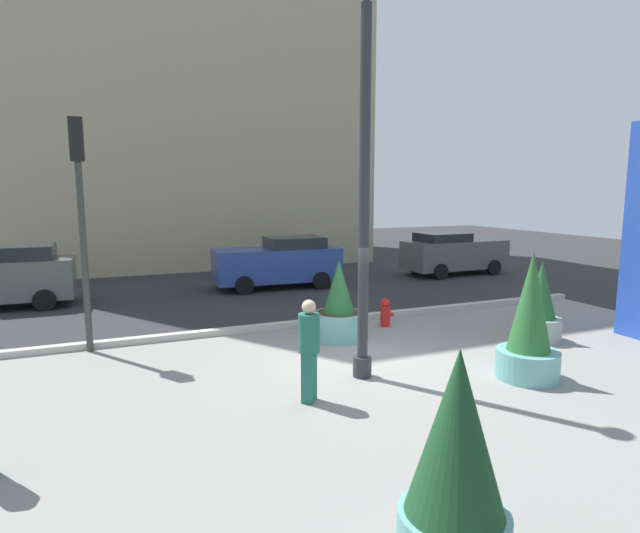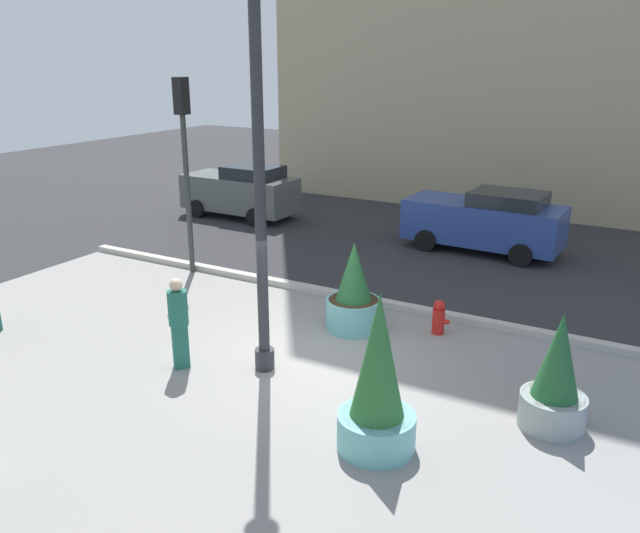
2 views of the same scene
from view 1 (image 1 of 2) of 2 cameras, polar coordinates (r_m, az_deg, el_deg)
The scene contains 14 objects.
ground_plane at distance 14.64m, azimuth -2.43°, elevation -5.68°, with size 60.00×60.00×0.00m, color #2D2D30.
plaza_pavement at distance 9.50m, azimuth 10.58°, elevation -13.71°, with size 18.00×10.00×0.02m, color gray.
curb_strip at distance 13.82m, azimuth -1.16°, elevation -6.18°, with size 18.00×0.24×0.16m, color #B7B2A8.
lamp_post at distance 9.59m, azimuth 4.88°, elevation 7.80°, with size 0.44×0.44×7.09m.
potted_plant_by_pillar at distance 5.15m, azimuth 14.64°, elevation -21.17°, with size 1.02×1.02×2.20m.
potted_plant_near_right at distance 10.56m, azimuth 22.02°, elevation -6.11°, with size 1.16×1.16×2.46m.
potted_plant_mid_plaza at distance 13.37m, azimuth 23.02°, elevation -4.20°, with size 1.01×1.01×1.92m.
potted_plant_curbside at distance 12.37m, azimuth 2.06°, elevation -4.66°, with size 1.15×1.15×1.93m.
fire_hydrant at distance 13.77m, azimuth 7.20°, elevation -5.05°, with size 0.36×0.26×0.75m.
traffic_light_far_side at distance 12.25m, azimuth -24.83°, elevation 6.85°, with size 0.28×0.42×5.06m.
car_passing_lane at distance 18.40m, azimuth -31.60°, elevation -1.02°, with size 4.20×2.00×1.89m.
car_curb_east at distance 19.13m, azimuth -4.54°, elevation 0.48°, with size 4.62×2.17×1.85m.
car_intersection at distance 22.78m, azimuth 14.44°, elevation 1.45°, with size 4.51×2.05×1.79m.
pedestrian_on_sidewalk at distance 8.75m, azimuth -1.22°, elevation -8.66°, with size 0.51×0.51×1.76m.
Camera 1 is at (-4.90, -9.33, 3.55)m, focal length 29.15 mm.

